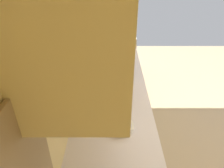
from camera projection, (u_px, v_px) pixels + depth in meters
The scene contains 6 objects.
ground_plane at pixel (221, 145), 2.53m from camera, with size 6.44×6.44×0.00m, color tan.
wall_back at pixel (71, 40), 1.84m from camera, with size 4.15×0.12×2.64m, color #EBC777.
counter_run at pixel (112, 145), 1.96m from camera, with size 3.22×0.64×0.89m.
oven_range at pixel (114, 57), 3.60m from camera, with size 0.66×0.68×1.07m.
microwave at pixel (111, 56), 2.17m from camera, with size 0.44×0.33×0.34m.
bowl at pixel (121, 126), 1.49m from camera, with size 0.18×0.18×0.04m.
Camera 1 is at (-1.76, 1.31, 1.96)m, focal length 33.69 mm.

